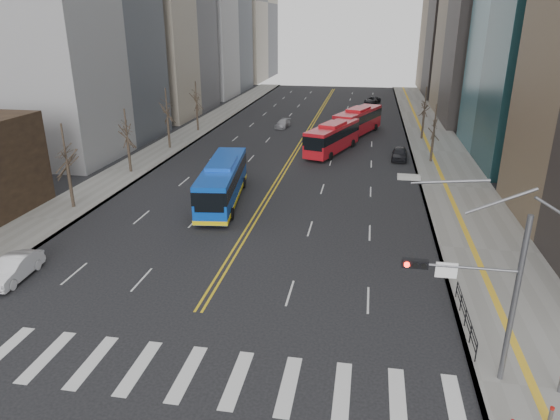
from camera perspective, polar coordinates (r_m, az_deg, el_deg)
name	(u,v)px	position (r m, az deg, el deg)	size (l,w,h in m)	color
ground	(163,371)	(24.83, -13.27, -17.42)	(220.00, 220.00, 0.00)	black
sidewalk_right	(439,152)	(65.08, 17.70, 6.37)	(7.00, 130.00, 0.15)	gray
sidewalk_left	(178,141)	(69.21, -11.62, 7.75)	(5.00, 130.00, 0.15)	gray
crosswalk	(163,370)	(24.83, -13.27, -17.41)	(26.70, 4.00, 0.01)	silver
centerline	(308,131)	(74.75, 3.25, 9.02)	(0.55, 100.00, 0.01)	gold
signal_mast	(481,283)	(22.78, 22.02, -7.69)	(5.37, 0.37, 9.39)	slate
pedestrian_railing	(466,315)	(28.24, 20.47, -11.15)	(0.06, 6.06, 1.02)	black
bollards	(542,408)	(24.02, 27.75, -19.41)	(2.87, 3.17, 0.78)	slate
street_trees	(221,122)	(55.55, -6.79, 9.95)	(35.20, 47.20, 7.60)	#30231D
blue_bus	(223,181)	(44.30, -6.58, 3.31)	(4.33, 13.16, 3.74)	#0C45BD
red_bus_near	(333,136)	(61.94, 6.03, 8.41)	(6.11, 11.79, 3.65)	#B4131C
red_bus_far	(358,120)	(72.56, 8.89, 10.15)	(6.65, 12.29, 3.80)	#B4131C
car_white	(14,269)	(35.34, -28.14, -5.93)	(1.55, 4.46, 1.47)	silver
car_dark_mid	(400,154)	(60.04, 13.51, 6.29)	(1.73, 4.31, 1.47)	black
car_silver	(283,124)	(76.82, 0.32, 9.82)	(1.66, 4.08, 1.18)	#9C9CA1
car_dark_far	(372,100)	(101.89, 10.49, 12.23)	(2.21, 4.80, 1.33)	black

